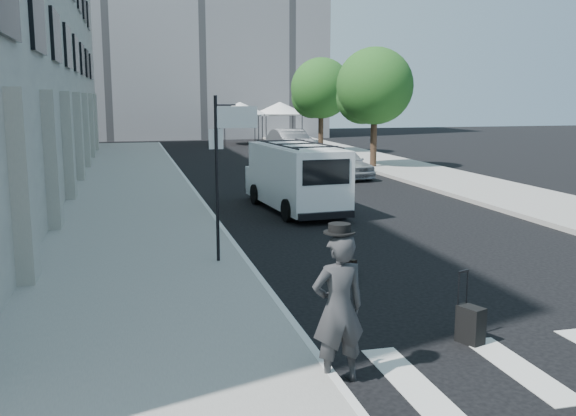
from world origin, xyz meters
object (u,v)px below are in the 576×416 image
briefcase (347,266)px  parked_car_a (343,163)px  parked_car_c (296,140)px  suitcase (470,324)px  businessman (338,309)px  cargo_van (295,177)px  parked_car_b (290,143)px

briefcase → parked_car_a: (5.10, 15.08, 0.49)m
parked_car_a → parked_car_c: size_ratio=0.84×
briefcase → suitcase: suitcase is taller
businessman → parked_car_a: 21.00m
briefcase → parked_car_c: bearing=51.7°
suitcase → parked_car_a: (4.57, 19.08, 0.37)m
briefcase → cargo_van: size_ratio=0.08×
cargo_van → parked_car_a: cargo_van is taller
parked_car_b → cargo_van: bearing=-108.2°
suitcase → cargo_van: size_ratio=0.19×
suitcase → parked_car_a: bearing=54.9°
suitcase → cargo_van: (0.35, 11.60, 0.80)m
cargo_van → parked_car_c: 23.23m
briefcase → suitcase: bearing=-107.9°
businessman → parked_car_a: size_ratio=0.50×
businessman → parked_car_b: size_ratio=0.39×
parked_car_b → parked_car_a: bearing=-95.8°
cargo_van → parked_car_b: size_ratio=1.12×
cargo_van → parked_car_b: (4.50, 18.13, -0.26)m
briefcase → parked_car_a: parked_car_a is taller
briefcase → parked_car_b: parked_car_b is taller
briefcase → parked_car_c: size_ratio=0.09×
parked_car_a → parked_car_c: bearing=75.9°
suitcase → businessman: bearing=176.4°
suitcase → parked_car_c: (6.37, 34.03, 0.39)m
suitcase → parked_car_c: bearing=57.8°
businessman → parked_car_b: businessman is taller
parked_car_a → parked_car_b: bearing=81.3°
briefcase → parked_car_b: size_ratio=0.09×
briefcase → parked_car_b: (5.38, 25.73, 0.65)m
parked_car_b → briefcase: bearing=-106.1°
briefcase → parked_car_c: 30.82m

